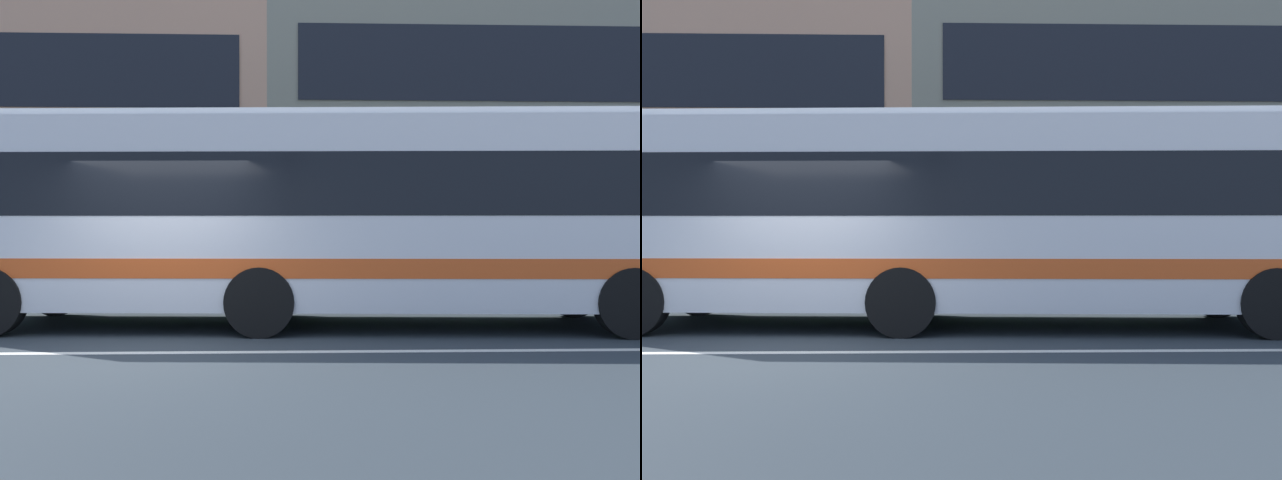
{
  "view_description": "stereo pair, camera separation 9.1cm",
  "coord_description": "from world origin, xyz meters",
  "views": [
    {
      "loc": [
        1.91,
        -8.45,
        1.53
      ],
      "look_at": [
        2.28,
        1.87,
        1.37
      ],
      "focal_mm": 38.1,
      "sensor_mm": 36.0,
      "label": 1
    },
    {
      "loc": [
        2.0,
        -8.45,
        1.53
      ],
      "look_at": [
        2.28,
        1.87,
        1.37
      ],
      "focal_mm": 38.1,
      "sensor_mm": 36.0,
      "label": 2
    }
  ],
  "objects": [
    {
      "name": "ground_plane",
      "position": [
        0.0,
        0.0,
        0.0
      ],
      "size": [
        160.0,
        160.0,
        0.0
      ],
      "primitive_type": "plane",
      "color": "#2E363C"
    },
    {
      "name": "apartment_block_right",
      "position": [
        12.19,
        16.91,
        5.47
      ],
      "size": [
        22.19,
        11.84,
        10.93
      ],
      "color": "gray",
      "rests_on": "ground_plane"
    },
    {
      "name": "transit_bus",
      "position": [
        2.15,
        2.33,
        1.81
      ],
      "size": [
        11.24,
        3.21,
        3.28
      ],
      "color": "silver",
      "rests_on": "ground_plane"
    },
    {
      "name": "lane_centre_line",
      "position": [
        0.0,
        0.0,
        0.0
      ],
      "size": [
        60.0,
        0.16,
        0.01
      ],
      "primitive_type": "cube",
      "color": "silver",
      "rests_on": "ground_plane"
    },
    {
      "name": "apartment_block_left",
      "position": [
        -8.7,
        16.91,
        5.2
      ],
      "size": [
        19.6,
        11.84,
        10.4
      ],
      "color": "tan",
      "rests_on": "ground_plane"
    },
    {
      "name": "hedge_row_far",
      "position": [
        0.67,
        5.98,
        0.5
      ],
      "size": [
        16.66,
        1.1,
        0.99
      ],
      "primitive_type": "cube",
      "color": "#195115",
      "rests_on": "ground_plane"
    }
  ]
}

